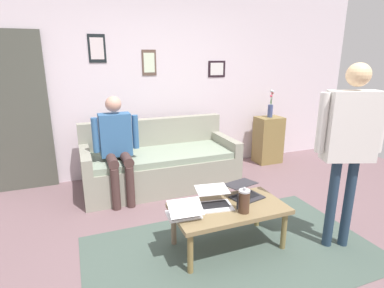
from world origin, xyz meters
name	(u,v)px	position (x,y,z in m)	size (l,w,h in m)	color
ground_plane	(216,244)	(0.00, 0.00, 0.00)	(7.68, 7.68, 0.00)	#75595E
area_rug	(233,252)	(-0.09, 0.17, 0.00)	(2.63, 1.51, 0.01)	#45564D
back_wall	(154,83)	(0.00, -2.20, 1.35)	(7.04, 0.11, 2.70)	silver
interior_door	(15,114)	(1.85, -2.11, 1.02)	(0.82, 0.09, 2.05)	#4B4D44
couch	(160,164)	(0.11, -1.56, 0.31)	(2.04, 0.87, 0.88)	gray
coffee_table	(229,211)	(-0.09, 0.07, 0.36)	(1.04, 0.55, 0.41)	olive
laptop_left	(214,200)	(0.02, -0.01, 0.46)	(0.35, 0.38, 0.13)	silver
laptop_center	(245,192)	(-0.32, -0.06, 0.46)	(0.36, 0.36, 0.12)	#28282D
laptop_right	(184,212)	(0.36, 0.09, 0.45)	(0.31, 0.28, 0.15)	silver
french_press	(244,201)	(-0.16, 0.21, 0.52)	(0.12, 0.10, 0.24)	#4C3323
side_shelf	(268,140)	(-1.84, -1.85, 0.38)	(0.42, 0.32, 0.77)	olive
flower_vase	(270,108)	(-1.84, -1.85, 0.93)	(0.09, 0.09, 0.45)	#3F4C7D
person_standing	(350,135)	(-1.05, 0.42, 1.08)	(0.58, 0.32, 1.69)	#23374B
person_seated	(117,143)	(0.70, -1.34, 0.73)	(0.55, 0.51, 1.28)	#47302E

